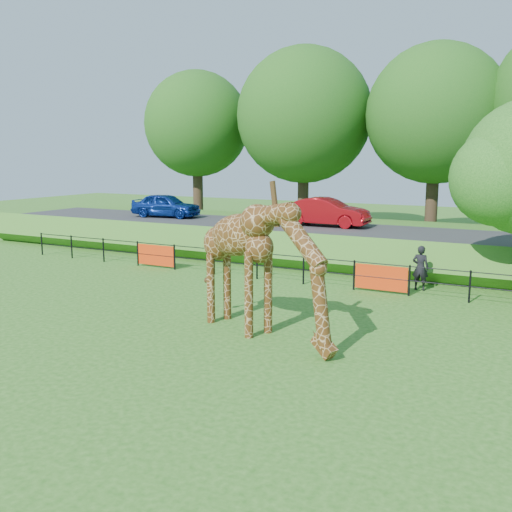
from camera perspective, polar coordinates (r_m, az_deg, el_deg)
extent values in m
plane|color=#276018|center=(15.12, -7.34, -8.80)|extent=(90.00, 90.00, 0.00)
cube|color=#276018|center=(28.72, 10.63, 1.44)|extent=(40.00, 9.00, 1.30)
cube|color=#292A2C|center=(27.20, 9.74, 2.51)|extent=(40.00, 5.00, 0.12)
imported|color=#123499|center=(32.54, -9.00, 5.04)|extent=(4.07, 2.01, 1.34)
imported|color=#A50B12|center=(28.22, 7.03, 4.39)|extent=(4.23, 1.51, 1.39)
imported|color=black|center=(21.55, 16.12, -1.15)|extent=(0.62, 0.43, 1.65)
sphere|color=#185317|center=(20.67, 23.14, 7.19)|extent=(3.22, 3.22, 3.22)
cylinder|color=#372918|center=(40.45, -5.82, 6.65)|extent=(0.70, 0.70, 5.00)
sphere|color=#165517|center=(40.44, -5.94, 13.00)|extent=(7.20, 7.20, 7.20)
cylinder|color=#372918|center=(36.66, 4.73, 6.32)|extent=(0.70, 0.70, 5.00)
sphere|color=#165517|center=(36.66, 4.85, 13.85)|extent=(8.40, 8.40, 8.40)
cylinder|color=#372918|center=(34.34, 17.17, 5.66)|extent=(0.70, 0.70, 5.00)
sphere|color=#165517|center=(34.33, 17.59, 13.41)|extent=(7.80, 7.80, 7.80)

